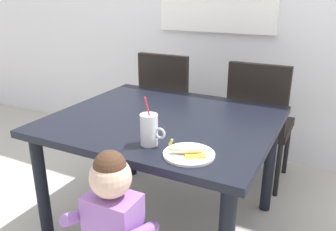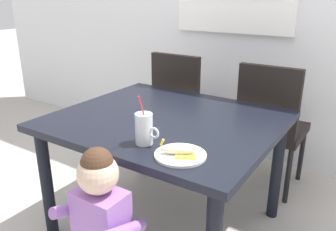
# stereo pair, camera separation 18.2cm
# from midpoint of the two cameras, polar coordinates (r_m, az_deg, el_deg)

# --- Properties ---
(ground_plane) EXTENTS (24.00, 24.00, 0.00)m
(ground_plane) POSITION_cam_midpoint_polar(r_m,az_deg,el_deg) (2.33, -2.96, -17.53)
(ground_plane) COLOR #B7B2A8
(dining_table) EXTENTS (1.24, 1.08, 0.73)m
(dining_table) POSITION_cam_midpoint_polar(r_m,az_deg,el_deg) (2.01, -3.28, -2.89)
(dining_table) COLOR black
(dining_table) RESTS_ON ground
(dining_chair_left) EXTENTS (0.44, 0.45, 0.96)m
(dining_chair_left) POSITION_cam_midpoint_polar(r_m,az_deg,el_deg) (2.86, -1.57, 2.10)
(dining_chair_left) COLOR black
(dining_chair_left) RESTS_ON ground
(dining_chair_right) EXTENTS (0.44, 0.44, 0.96)m
(dining_chair_right) POSITION_cam_midpoint_polar(r_m,az_deg,el_deg) (2.58, 12.88, -0.40)
(dining_chair_right) COLOR black
(dining_chair_right) RESTS_ON ground
(toddler_standing) EXTENTS (0.33, 0.24, 0.84)m
(toddler_standing) POSITION_cam_midpoint_polar(r_m,az_deg,el_deg) (1.51, -12.68, -16.62)
(toddler_standing) COLOR #3F4760
(toddler_standing) RESTS_ON ground
(milk_cup) EXTENTS (0.13, 0.09, 0.25)m
(milk_cup) POSITION_cam_midpoint_polar(r_m,az_deg,el_deg) (1.61, -6.36, -2.68)
(milk_cup) COLOR silver
(milk_cup) RESTS_ON dining_table
(snack_plate) EXTENTS (0.23, 0.23, 0.01)m
(snack_plate) POSITION_cam_midpoint_polar(r_m,az_deg,el_deg) (1.52, 0.04, -6.51)
(snack_plate) COLOR white
(snack_plate) RESTS_ON dining_table
(peeled_banana) EXTENTS (0.18, 0.14, 0.07)m
(peeled_banana) POSITION_cam_midpoint_polar(r_m,az_deg,el_deg) (1.50, -0.07, -5.71)
(peeled_banana) COLOR #F4EAC6
(peeled_banana) RESTS_ON snack_plate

